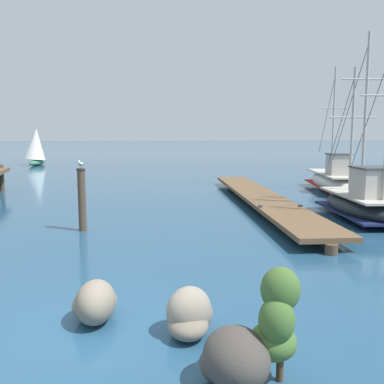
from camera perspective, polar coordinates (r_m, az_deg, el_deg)
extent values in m
plane|color=navy|center=(7.58, -14.54, -18.08)|extent=(400.00, 400.00, 0.00)
cube|color=brown|center=(20.20, 9.12, -0.59)|extent=(2.32, 16.87, 0.16)
cylinder|color=#4C3D2D|center=(12.37, 18.11, -7.27)|extent=(0.36, 0.36, 0.29)
cylinder|color=#4C3D2D|center=(17.55, 11.19, -2.64)|extent=(0.36, 0.36, 0.29)
cylinder|color=#4C3D2D|center=(22.94, 7.50, -0.13)|extent=(0.36, 0.36, 0.29)
cylinder|color=#4C3D2D|center=(28.41, 5.23, 1.42)|extent=(0.36, 0.36, 0.29)
cube|color=#333338|center=(16.76, 9.09, -1.88)|extent=(0.13, 0.20, 0.08)
cube|color=#333338|center=(17.20, 14.29, -1.78)|extent=(0.13, 0.20, 0.08)
ellipsoid|color=silver|center=(25.99, 18.25, 1.30)|extent=(2.90, 6.94, 1.04)
cube|color=#B2AD9E|center=(25.95, 18.29, 2.35)|extent=(2.57, 6.24, 0.08)
cube|color=#B21E19|center=(26.02, 18.23, 0.79)|extent=(2.89, 6.81, 0.08)
cube|color=#B7B2A8|center=(24.93, 18.94, 3.49)|extent=(1.26, 1.56, 1.11)
cube|color=#3D3D42|center=(24.90, 19.00, 4.83)|extent=(1.36, 1.68, 0.06)
cylinder|color=#B2ADA3|center=(26.18, 18.39, 9.08)|extent=(0.11, 0.11, 6.02)
cylinder|color=#B2ADA3|center=(26.21, 18.45, 10.54)|extent=(1.64, 0.33, 0.06)
cylinder|color=#333338|center=(27.77, 17.54, 9.64)|extent=(0.53, 3.09, 4.45)
ellipsoid|color=black|center=(17.88, 21.91, -1.78)|extent=(2.52, 5.28, 0.96)
cube|color=#B2AD9E|center=(17.81, 21.98, -0.38)|extent=(2.22, 4.75, 0.08)
cube|color=#19234C|center=(17.91, 21.88, -2.46)|extent=(2.53, 5.18, 0.08)
cube|color=#B7B2A8|center=(17.05, 23.12, 1.13)|extent=(1.36, 1.54, 1.05)
cube|color=#3D3D42|center=(17.00, 23.22, 2.99)|extent=(1.47, 1.66, 0.06)
cylinder|color=#B2ADA3|center=(17.91, 22.16, 9.61)|extent=(0.11, 0.11, 6.12)
cylinder|color=#B2ADA3|center=(18.01, 22.37, 13.75)|extent=(1.95, 0.20, 0.06)
cylinder|color=#333338|center=(19.44, 20.20, 10.42)|extent=(0.25, 3.18, 4.53)
cylinder|color=#B2ADA3|center=(18.96, 20.64, 7.85)|extent=(0.11, 0.11, 5.00)
cylinder|color=#B2ADA3|center=(18.97, 20.71, 9.31)|extent=(1.95, 0.20, 0.06)
cylinder|color=#333338|center=(20.21, 19.20, 8.59)|extent=(0.20, 2.60, 3.70)
cylinder|color=#333338|center=(17.60, 22.59, 9.39)|extent=(0.22, 2.82, 4.02)
cylinder|color=#4C3D2D|center=(27.08, -24.09, 1.77)|extent=(0.28, 0.28, 1.52)
cylinder|color=#4C3D2D|center=(14.88, -14.49, -1.01)|extent=(0.26, 0.26, 2.13)
cylinder|color=#28282D|center=(14.76, -14.63, 2.96)|extent=(0.30, 0.30, 0.06)
cylinder|color=gold|center=(14.74, -14.72, 3.20)|extent=(0.01, 0.01, 0.07)
cylinder|color=gold|center=(14.77, -14.55, 3.21)|extent=(0.01, 0.01, 0.07)
ellipsoid|color=white|center=(14.75, -14.65, 3.61)|extent=(0.26, 0.30, 0.13)
ellipsoid|color=silver|center=(14.70, -14.81, 3.64)|extent=(0.16, 0.21, 0.09)
ellipsoid|color=#383838|center=(14.61, -14.60, 3.60)|extent=(0.06, 0.07, 0.04)
ellipsoid|color=silver|center=(14.75, -14.43, 3.66)|extent=(0.16, 0.21, 0.09)
ellipsoid|color=#383838|center=(14.65, -14.25, 3.62)|extent=(0.06, 0.07, 0.04)
cone|color=white|center=(14.61, -14.39, 3.59)|extent=(0.10, 0.11, 0.07)
sphere|color=white|center=(14.85, -14.86, 3.96)|extent=(0.08, 0.08, 0.08)
cone|color=gold|center=(14.89, -14.94, 3.95)|extent=(0.05, 0.05, 0.02)
ellipsoid|color=#45403B|center=(6.11, 4.21, -21.83)|extent=(0.72, 0.69, 0.51)
ellipsoid|color=#45403B|center=(5.97, 5.92, -21.16)|extent=(0.94, 1.08, 0.78)
ellipsoid|color=slate|center=(7.85, -12.75, -14.13)|extent=(0.71, 1.08, 0.74)
ellipsoid|color=gray|center=(8.04, -12.84, -14.31)|extent=(1.07, 1.05, 0.55)
ellipsoid|color=gray|center=(7.29, -0.43, -15.50)|extent=(1.07, 1.10, 0.78)
ellipsoid|color=#766C5C|center=(7.24, -0.54, -17.30)|extent=(0.74, 0.93, 0.41)
ellipsoid|color=slate|center=(7.41, 0.63, -15.84)|extent=(0.65, 0.68, 0.61)
cylinder|color=#4C3823|center=(6.27, 11.66, -22.28)|extent=(0.10, 0.10, 0.29)
ellipsoid|color=#42662D|center=(6.10, 10.75, -19.01)|extent=(0.63, 0.65, 0.48)
ellipsoid|color=#42662D|center=(5.84, 11.23, -16.46)|extent=(0.47, 0.47, 0.62)
ellipsoid|color=#42662D|center=(5.84, 11.73, -12.61)|extent=(0.53, 0.49, 0.60)
ellipsoid|color=#337556|center=(47.73, -19.98, 3.73)|extent=(1.25, 4.32, 0.60)
cylinder|color=#B2ADA3|center=(47.74, -20.07, 6.32)|extent=(0.08, 0.08, 3.71)
cone|color=silver|center=(47.41, -20.18, 6.08)|extent=(2.53, 2.23, 3.36)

